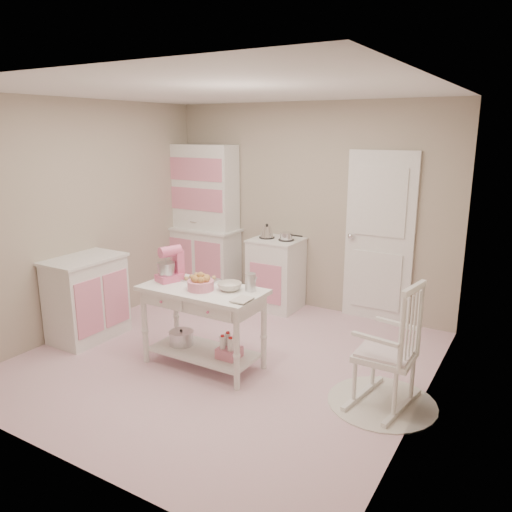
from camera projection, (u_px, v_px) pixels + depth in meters
The scene contains 14 objects.
room_shell at pixel (223, 198), 4.65m from camera, with size 3.84×3.84×2.62m.
door at pixel (379, 238), 5.90m from camera, with size 0.82×0.05×2.04m, color white.
hutch at pixel (202, 220), 6.93m from camera, with size 1.06×0.50×2.08m, color white.
stove at pixel (276, 274), 6.43m from camera, with size 0.62×0.57×0.92m, color white.
base_cabinet at pixel (87, 298), 5.50m from camera, with size 0.54×0.84×0.92m, color white.
lace_rug at pixel (382, 403), 4.25m from camera, with size 0.92×0.92×0.01m, color white.
rocking_chair at pixel (386, 344), 4.12m from camera, with size 0.48×0.72×1.10m, color white.
work_table at pixel (203, 327), 4.85m from camera, with size 1.20×0.60×0.80m, color white.
stand_mixer at pixel (169, 264), 4.93m from camera, with size 0.20×0.28×0.34m, color #E15F8A.
cookie_tray at pixel (201, 280), 4.97m from camera, with size 0.34×0.24×0.02m, color silver.
bread_basket at pixel (201, 285), 4.69m from camera, with size 0.25×0.25×0.09m, color pink.
mixing_bowl at pixel (230, 286), 4.68m from camera, with size 0.23×0.23×0.07m, color silver.
metal_pitcher at pixel (250, 282), 4.64m from camera, with size 0.10×0.10×0.17m, color silver.
recipe_book at pixel (235, 299), 4.42m from camera, with size 0.15×0.20×0.02m, color silver.
Camera 1 is at (2.64, -3.83, 2.27)m, focal length 35.00 mm.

